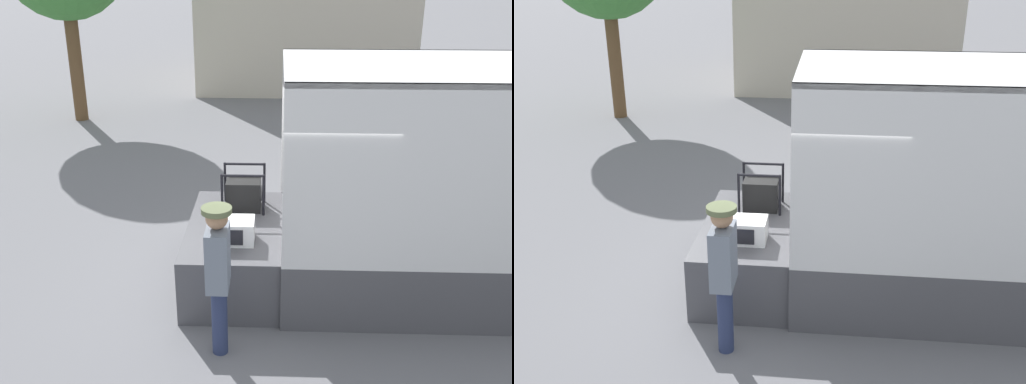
# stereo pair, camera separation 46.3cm
# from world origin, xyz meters

# --- Properties ---
(ground_plane) EXTENTS (160.00, 160.00, 0.00)m
(ground_plane) POSITION_xyz_m (0.00, 0.00, 0.00)
(ground_plane) COLOR slate
(tailgate_deck) EXTENTS (1.26, 2.32, 0.86)m
(tailgate_deck) POSITION_xyz_m (-0.63, 0.00, 0.43)
(tailgate_deck) COLOR #4C4C51
(tailgate_deck) RESTS_ON ground
(microwave) EXTENTS (0.47, 0.40, 0.30)m
(microwave) POSITION_xyz_m (-0.58, -0.52, 1.01)
(microwave) COLOR white
(microwave) RESTS_ON tailgate_deck
(portable_generator) EXTENTS (0.61, 0.52, 0.60)m
(portable_generator) POSITION_xyz_m (-0.52, 0.54, 1.09)
(portable_generator) COLOR black
(portable_generator) RESTS_ON tailgate_deck
(worker_person) EXTENTS (0.33, 0.44, 1.81)m
(worker_person) POSITION_xyz_m (-0.69, -1.63, 1.12)
(worker_person) COLOR navy
(worker_person) RESTS_ON ground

